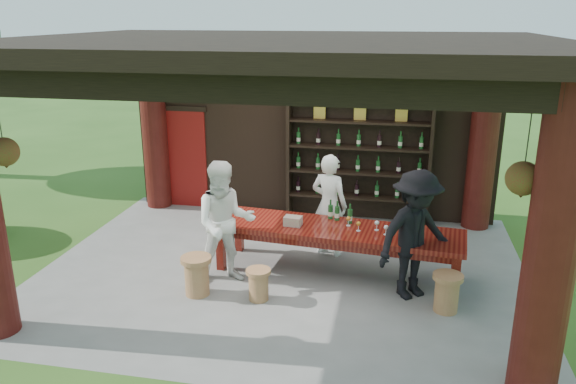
% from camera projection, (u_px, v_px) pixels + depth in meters
% --- Properties ---
extents(ground, '(90.00, 90.00, 0.00)m').
position_uv_depth(ground, '(283.00, 270.00, 8.74)').
color(ground, '#2D5119').
rests_on(ground, ground).
extents(pavilion, '(7.50, 6.00, 3.60)m').
position_uv_depth(pavilion, '(288.00, 130.00, 8.49)').
color(pavilion, slate).
rests_on(pavilion, ground).
extents(wine_shelf, '(2.67, 0.41, 2.35)m').
position_uv_depth(wine_shelf, '(358.00, 161.00, 10.50)').
color(wine_shelf, black).
rests_on(wine_shelf, ground).
extents(tasting_table, '(3.81, 1.33, 0.75)m').
position_uv_depth(tasting_table, '(337.00, 234.00, 8.45)').
color(tasting_table, '#510E0B').
rests_on(tasting_table, ground).
extents(stool_near_left, '(0.35, 0.35, 0.46)m').
position_uv_depth(stool_near_left, '(259.00, 284.00, 7.77)').
color(stool_near_left, '#9A663D').
rests_on(stool_near_left, ground).
extents(stool_near_right, '(0.40, 0.40, 0.53)m').
position_uv_depth(stool_near_right, '(447.00, 292.00, 7.46)').
color(stool_near_right, '#9A663D').
rests_on(stool_near_right, ground).
extents(stool_far_left, '(0.44, 0.44, 0.57)m').
position_uv_depth(stool_far_left, '(197.00, 275.00, 7.90)').
color(stool_far_left, '#9A663D').
rests_on(stool_far_left, ground).
extents(host, '(0.72, 0.59, 1.69)m').
position_uv_depth(host, '(329.00, 205.00, 9.10)').
color(host, white).
rests_on(host, ground).
extents(guest_woman, '(1.09, 0.98, 1.84)m').
position_uv_depth(guest_woman, '(225.00, 223.00, 8.12)').
color(guest_woman, white).
rests_on(guest_woman, ground).
extents(guest_man, '(1.35, 1.28, 1.84)m').
position_uv_depth(guest_man, '(415.00, 235.00, 7.67)').
color(guest_man, black).
rests_on(guest_man, ground).
extents(table_bottles, '(0.40, 0.22, 0.31)m').
position_uv_depth(table_bottles, '(339.00, 211.00, 8.64)').
color(table_bottles, '#194C1E').
rests_on(table_bottles, tasting_table).
extents(table_glasses, '(0.97, 0.32, 0.15)m').
position_uv_depth(table_glasses, '(376.00, 227.00, 8.24)').
color(table_glasses, silver).
rests_on(table_glasses, tasting_table).
extents(napkin_basket, '(0.28, 0.21, 0.14)m').
position_uv_depth(napkin_basket, '(293.00, 221.00, 8.48)').
color(napkin_basket, '#BF6672').
rests_on(napkin_basket, tasting_table).
extents(shrubs, '(14.25, 8.67, 1.36)m').
position_uv_depth(shrubs, '(345.00, 224.00, 9.09)').
color(shrubs, '#194C14').
rests_on(shrubs, ground).
extents(trees, '(22.50, 10.14, 4.80)m').
position_uv_depth(trees, '(528.00, 45.00, 8.35)').
color(trees, '#3F2819').
rests_on(trees, ground).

